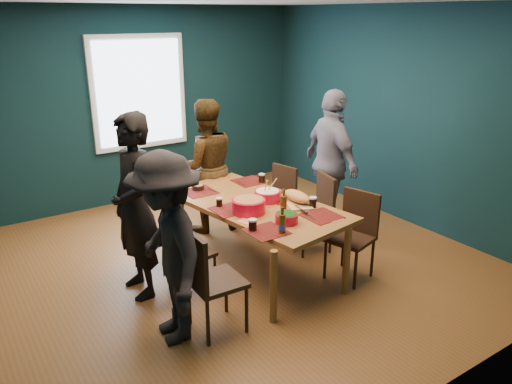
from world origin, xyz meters
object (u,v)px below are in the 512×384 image
Objects in this scene: dining_table at (257,210)px; person_near_left at (167,250)px; person_far_left at (135,207)px; chair_right_far at (280,194)px; cutting_board at (297,198)px; bowl_herbs at (287,218)px; chair_left_far at (148,230)px; bowl_salad at (249,205)px; person_right at (331,162)px; chair_left_near at (207,274)px; chair_right_near at (355,228)px; person_back at (205,166)px; chair_right_mid at (318,207)px; chair_left_mid at (184,248)px; bowl_dumpling at (267,195)px.

person_near_left is (-1.25, -0.59, 0.13)m from dining_table.
person_far_left is (-1.20, 0.24, 0.21)m from dining_table.
cutting_board reaches higher than chair_right_far.
chair_left_far is at bearing 129.83° from bowl_herbs.
person_right is at bearing 18.45° from bowl_salad.
person_right reaches higher than bowl_salad.
chair_right_near is (1.73, 0.04, -0.02)m from chair_left_near.
bowl_salad reaches higher than dining_table.
person_near_left is at bearing -161.10° from chair_right_far.
cutting_board is at bearing 114.64° from person_back.
chair_right_far is at bearing 109.45° from chair_right_mid.
dining_table is 0.58m from bowl_herbs.
person_back is at bearing 46.45° from chair_left_mid.
dining_table is 0.29m from bowl_salad.
person_far_left is (-0.34, 0.27, 0.40)m from chair_left_mid.
person_far_left is at bearing 102.63° from person_right.
bowl_dumpling is 0.60m from bowl_herbs.
person_back is (-0.71, 0.58, 0.34)m from chair_right_far.
person_near_left is (-0.28, -1.13, 0.31)m from chair_left_far.
cutting_board is (-0.98, -0.57, -0.08)m from person_right.
chair_right_far is 3.08× the size of bowl_dumpling.
bowl_salad is (-0.96, 0.50, 0.29)m from chair_right_near.
chair_right_near reaches higher than bowl_herbs.
bowl_dumpling is (1.33, -0.24, -0.08)m from person_far_left.
chair_right_mid is (1.71, 0.05, 0.03)m from chair_left_mid.
person_back reaches higher than person_near_left.
chair_left_far is at bearing 129.39° from chair_right_near.
chair_right_far is at bearing 45.40° from bowl_dumpling.
person_far_left is 8.20× the size of bowl_herbs.
person_back reaches higher than chair_left_far.
person_near_left is (-2.58, -0.94, -0.08)m from person_right.
person_back is at bearing 92.86° from bowl_dumpling.
person_far_left is at bearing 51.85° from person_back.
cutting_board is (1.20, -0.19, 0.32)m from chair_left_mid.
person_near_left reaches higher than chair_left_near.
person_back is (0.07, 1.23, 0.15)m from dining_table.
person_back is 2.25m from person_near_left.
chair_left_near is at bearing -136.21° from cutting_board.
person_right is at bearing 53.88° from cutting_board.
person_back is at bearing 78.81° from bowl_salad.
chair_right_mid is at bearing 136.66° from person_back.
person_near_left is (-0.05, -0.83, -0.08)m from person_far_left.
chair_left_far is at bearing 137.95° from bowl_salad.
bowl_herbs is at bearing 10.61° from chair_left_near.
chair_right_near is (1.73, -1.20, 0.03)m from chair_left_far.
chair_right_mid is at bearing -7.18° from dining_table.
bowl_dumpling is at bearing -23.23° from chair_left_far.
person_right is 1.61m from bowl_salad.
person_far_left reaches higher than person_right.
person_back is at bearing 151.88° from person_near_left.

